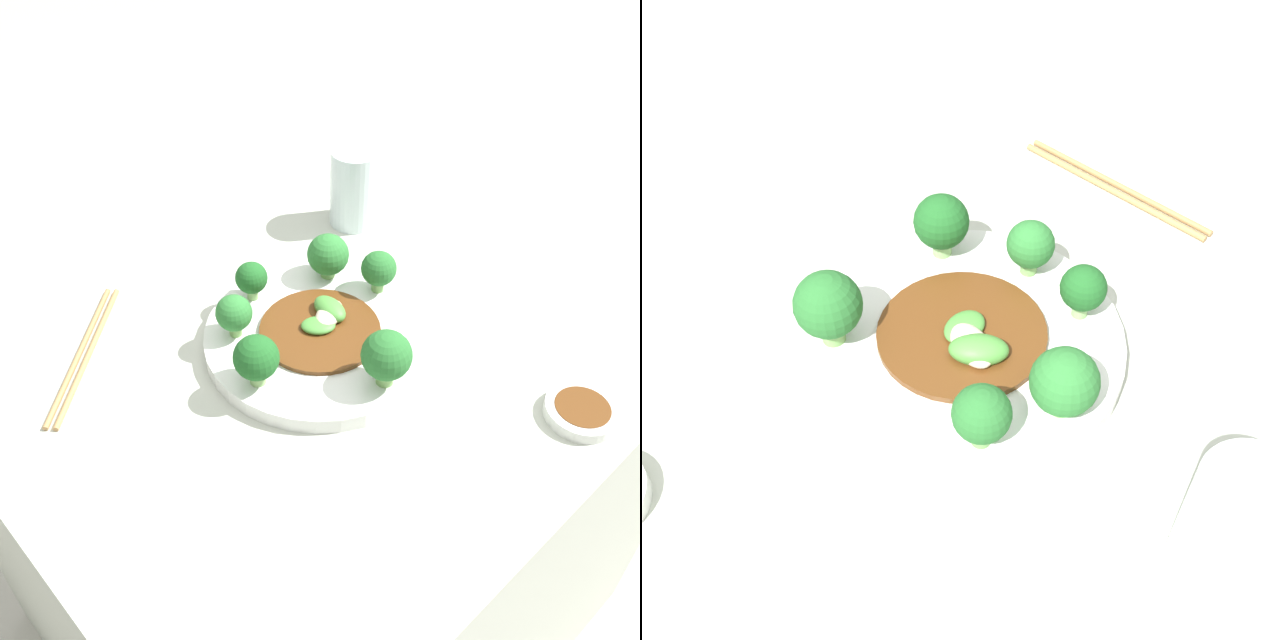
{
  "view_description": "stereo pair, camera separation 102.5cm",
  "coord_description": "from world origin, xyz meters",
  "views": [
    {
      "loc": [
        -0.5,
        -0.52,
        1.42
      ],
      "look_at": [
        -0.04,
        -0.03,
        0.81
      ],
      "focal_mm": 42.0,
      "sensor_mm": 36.0,
      "label": 1
    },
    {
      "loc": [
        0.4,
        -0.06,
        1.28
      ],
      "look_at": [
        -0.04,
        -0.03,
        0.81
      ],
      "focal_mm": 42.0,
      "sensor_mm": 36.0,
      "label": 2
    }
  ],
  "objects": [
    {
      "name": "table",
      "position": [
        0.0,
        0.0,
        0.38
      ],
      "size": [
        0.89,
        0.77,
        0.77
      ],
      "color": "#B7BCAD",
      "rests_on": "ground_plane"
    },
    {
      "name": "plate",
      "position": [
        -0.04,
        -0.03,
        0.78
      ],
      "size": [
        0.29,
        0.29,
        0.02
      ],
      "color": "white",
      "rests_on": "table"
    },
    {
      "name": "broccoli_south",
      "position": [
        -0.04,
        -0.14,
        0.83
      ],
      "size": [
        0.06,
        0.06,
        0.07
      ],
      "color": "#7AAD5B",
      "rests_on": "plate"
    },
    {
      "name": "broccoli_west",
      "position": [
        -0.15,
        -0.04,
        0.83
      ],
      "size": [
        0.05,
        0.05,
        0.07
      ],
      "color": "#89B76B",
      "rests_on": "plate"
    },
    {
      "name": "broccoli_northwest",
      "position": [
        -0.11,
        0.04,
        0.82
      ],
      "size": [
        0.05,
        0.05,
        0.06
      ],
      "color": "#7AAD5B",
      "rests_on": "plate"
    },
    {
      "name": "broccoli_east",
      "position": [
        0.08,
        -0.02,
        0.82
      ],
      "size": [
        0.05,
        0.05,
        0.06
      ],
      "color": "#70A356",
      "rests_on": "plate"
    },
    {
      "name": "broccoli_northeast",
      "position": [
        0.05,
        0.04,
        0.82
      ],
      "size": [
        0.06,
        0.06,
        0.06
      ],
      "color": "#7AAD5B",
      "rests_on": "plate"
    },
    {
      "name": "broccoli_north",
      "position": [
        -0.05,
        0.08,
        0.82
      ],
      "size": [
        0.04,
        0.04,
        0.05
      ],
      "color": "#89B76B",
      "rests_on": "plate"
    },
    {
      "name": "stirfry_center",
      "position": [
        -0.03,
        -0.03,
        0.79
      ],
      "size": [
        0.15,
        0.15,
        0.02
      ],
      "color": "#5B3314",
      "rests_on": "plate"
    },
    {
      "name": "drinking_glass",
      "position": [
        0.19,
        0.13,
        0.83
      ],
      "size": [
        0.07,
        0.07,
        0.12
      ],
      "color": "silver",
      "rests_on": "table"
    },
    {
      "name": "chopsticks",
      "position": [
        -0.26,
        0.16,
        0.77
      ],
      "size": [
        0.19,
        0.18,
        0.01
      ],
      "color": "#AD7F4C",
      "rests_on": "table"
    }
  ]
}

